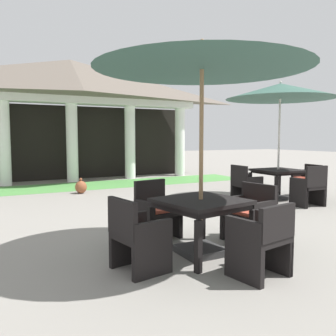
{
  "coord_description": "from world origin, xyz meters",
  "views": [
    {
      "loc": [
        -2.77,
        -4.42,
        1.54
      ],
      "look_at": [
        0.3,
        1.42,
        0.96
      ],
      "focal_mm": 37.98,
      "sensor_mm": 36.0,
      "label": 1
    }
  ],
  "objects_px": {
    "patio_umbrella_near_foreground": "(280,92)",
    "patio_chair_near_foreground_south": "(309,187)",
    "patio_chair_near_foreground_west": "(245,185)",
    "patio_table_mid_left": "(201,206)",
    "patio_chair_mid_left_east": "(250,214)",
    "patio_chair_near_foreground_east": "(307,181)",
    "patio_chair_mid_left_north": "(157,212)",
    "patio_chair_mid_left_west": "(137,237)",
    "terracotta_urn": "(81,187)",
    "patio_umbrella_mid_left": "(202,59)",
    "patio_table_near_foreground": "(278,173)",
    "patio_chair_mid_left_south": "(262,240)"
  },
  "relations": [
    {
      "from": "patio_umbrella_near_foreground",
      "to": "patio_chair_near_foreground_south",
      "type": "xyz_separation_m",
      "value": [
        -0.04,
        -0.99,
        -2.2
      ]
    },
    {
      "from": "patio_chair_near_foreground_west",
      "to": "patio_table_mid_left",
      "type": "xyz_separation_m",
      "value": [
        -2.95,
        -2.63,
        0.22
      ]
    },
    {
      "from": "patio_umbrella_near_foreground",
      "to": "patio_chair_mid_left_east",
      "type": "distance_m",
      "value": 4.43
    },
    {
      "from": "patio_chair_near_foreground_east",
      "to": "patio_chair_mid_left_east",
      "type": "relative_size",
      "value": 0.99
    },
    {
      "from": "patio_chair_mid_left_north",
      "to": "patio_umbrella_near_foreground",
      "type": "bearing_deg",
      "value": -168.3
    },
    {
      "from": "patio_chair_near_foreground_west",
      "to": "patio_chair_mid_left_west",
      "type": "height_order",
      "value": "patio_chair_near_foreground_west"
    },
    {
      "from": "patio_chair_near_foreground_south",
      "to": "terracotta_urn",
      "type": "relative_size",
      "value": 2.14
    },
    {
      "from": "patio_chair_mid_left_west",
      "to": "terracotta_urn",
      "type": "relative_size",
      "value": 2.01
    },
    {
      "from": "patio_umbrella_near_foreground",
      "to": "patio_umbrella_mid_left",
      "type": "height_order",
      "value": "patio_umbrella_near_foreground"
    },
    {
      "from": "patio_table_near_foreground",
      "to": "patio_table_mid_left",
      "type": "distance_m",
      "value": 4.71
    },
    {
      "from": "patio_umbrella_mid_left",
      "to": "patio_chair_mid_left_north",
      "type": "relative_size",
      "value": 3.18
    },
    {
      "from": "patio_chair_mid_left_south",
      "to": "patio_chair_mid_left_west",
      "type": "bearing_deg",
      "value": 135.16
    },
    {
      "from": "patio_table_mid_left",
      "to": "terracotta_urn",
      "type": "height_order",
      "value": "patio_table_mid_left"
    },
    {
      "from": "patio_chair_near_foreground_west",
      "to": "patio_table_mid_left",
      "type": "height_order",
      "value": "patio_chair_near_foreground_west"
    },
    {
      "from": "patio_umbrella_near_foreground",
      "to": "patio_chair_mid_left_south",
      "type": "distance_m",
      "value": 5.64
    },
    {
      "from": "patio_chair_mid_left_west",
      "to": "patio_chair_mid_left_north",
      "type": "bearing_deg",
      "value": 135.07
    },
    {
      "from": "patio_umbrella_near_foreground",
      "to": "patio_chair_mid_left_north",
      "type": "bearing_deg",
      "value": -158.57
    },
    {
      "from": "patio_umbrella_mid_left",
      "to": "terracotta_urn",
      "type": "xyz_separation_m",
      "value": [
        -0.14,
        5.77,
        -2.34
      ]
    },
    {
      "from": "patio_chair_mid_left_west",
      "to": "terracotta_urn",
      "type": "xyz_separation_m",
      "value": [
        0.83,
        5.93,
        -0.22
      ]
    },
    {
      "from": "patio_chair_near_foreground_south",
      "to": "patio_table_near_foreground",
      "type": "bearing_deg",
      "value": 90.0
    },
    {
      "from": "patio_umbrella_near_foreground",
      "to": "patio_chair_mid_left_west",
      "type": "distance_m",
      "value": 6.05
    },
    {
      "from": "patio_chair_mid_left_east",
      "to": "terracotta_urn",
      "type": "bearing_deg",
      "value": 1.44
    },
    {
      "from": "patio_chair_near_foreground_east",
      "to": "patio_chair_mid_left_north",
      "type": "bearing_deg",
      "value": 109.7
    },
    {
      "from": "patio_chair_near_foreground_east",
      "to": "patio_table_mid_left",
      "type": "distance_m",
      "value": 5.55
    },
    {
      "from": "patio_umbrella_near_foreground",
      "to": "patio_table_mid_left",
      "type": "distance_m",
      "value": 5.12
    },
    {
      "from": "patio_chair_mid_left_north",
      "to": "patio_chair_near_foreground_south",
      "type": "bearing_deg",
      "value": 178.96
    },
    {
      "from": "patio_table_mid_left",
      "to": "patio_umbrella_near_foreground",
      "type": "bearing_deg",
      "value": 33.23
    },
    {
      "from": "patio_chair_near_foreground_east",
      "to": "patio_chair_mid_left_west",
      "type": "relative_size",
      "value": 0.97
    },
    {
      "from": "patio_table_mid_left",
      "to": "patio_chair_mid_left_south",
      "type": "relative_size",
      "value": 1.42
    },
    {
      "from": "patio_table_mid_left",
      "to": "patio_chair_mid_left_east",
      "type": "distance_m",
      "value": 1.01
    },
    {
      "from": "patio_table_near_foreground",
      "to": "patio_chair_mid_left_north",
      "type": "height_order",
      "value": "patio_chair_mid_left_north"
    },
    {
      "from": "patio_umbrella_near_foreground",
      "to": "terracotta_urn",
      "type": "xyz_separation_m",
      "value": [
        -4.08,
        3.18,
        -2.45
      ]
    },
    {
      "from": "patio_table_near_foreground",
      "to": "terracotta_urn",
      "type": "height_order",
      "value": "patio_table_near_foreground"
    },
    {
      "from": "patio_chair_mid_left_west",
      "to": "patio_chair_mid_left_east",
      "type": "xyz_separation_m",
      "value": [
        1.94,
        0.33,
        -0.0
      ]
    },
    {
      "from": "patio_chair_near_foreground_south",
      "to": "patio_umbrella_mid_left",
      "type": "xyz_separation_m",
      "value": [
        -3.9,
        -1.59,
        2.09
      ]
    },
    {
      "from": "patio_umbrella_near_foreground",
      "to": "patio_chair_mid_left_west",
      "type": "xyz_separation_m",
      "value": [
        -4.91,
        -2.75,
        -2.23
      ]
    },
    {
      "from": "patio_chair_near_foreground_west",
      "to": "patio_umbrella_near_foreground",
      "type": "bearing_deg",
      "value": 90.0
    },
    {
      "from": "patio_chair_near_foreground_south",
      "to": "patio_chair_near_foreground_east",
      "type": "bearing_deg",
      "value": 45.23
    },
    {
      "from": "patio_chair_near_foreground_east",
      "to": "patio_umbrella_mid_left",
      "type": "height_order",
      "value": "patio_umbrella_mid_left"
    },
    {
      "from": "patio_table_near_foreground",
      "to": "patio_chair_mid_left_east",
      "type": "bearing_deg",
      "value": -140.88
    },
    {
      "from": "patio_umbrella_near_foreground",
      "to": "patio_chair_near_foreground_east",
      "type": "height_order",
      "value": "patio_umbrella_near_foreground"
    },
    {
      "from": "patio_table_near_foreground",
      "to": "patio_umbrella_mid_left",
      "type": "xyz_separation_m",
      "value": [
        -3.94,
        -2.58,
        1.86
      ]
    },
    {
      "from": "patio_chair_mid_left_south",
      "to": "terracotta_urn",
      "type": "height_order",
      "value": "patio_chair_mid_left_south"
    },
    {
      "from": "patio_chair_near_foreground_south",
      "to": "patio_chair_mid_left_west",
      "type": "bearing_deg",
      "value": -157.55
    },
    {
      "from": "patio_chair_mid_left_south",
      "to": "patio_chair_mid_left_west",
      "type": "xyz_separation_m",
      "value": [
        -1.13,
        0.8,
        -0.01
      ]
    },
    {
      "from": "patio_umbrella_near_foreground",
      "to": "patio_chair_near_foreground_east",
      "type": "xyz_separation_m",
      "value": [
        0.98,
        -0.04,
        -2.22
      ]
    },
    {
      "from": "patio_chair_near_foreground_south",
      "to": "patio_table_mid_left",
      "type": "xyz_separation_m",
      "value": [
        -3.9,
        -1.59,
        0.21
      ]
    },
    {
      "from": "patio_chair_mid_left_north",
      "to": "patio_chair_mid_left_south",
      "type": "bearing_deg",
      "value": 90.0
    },
    {
      "from": "patio_table_mid_left",
      "to": "patio_chair_mid_left_north",
      "type": "distance_m",
      "value": 1.01
    },
    {
      "from": "patio_chair_mid_left_west",
      "to": "patio_chair_mid_left_east",
      "type": "relative_size",
      "value": 1.02
    }
  ]
}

